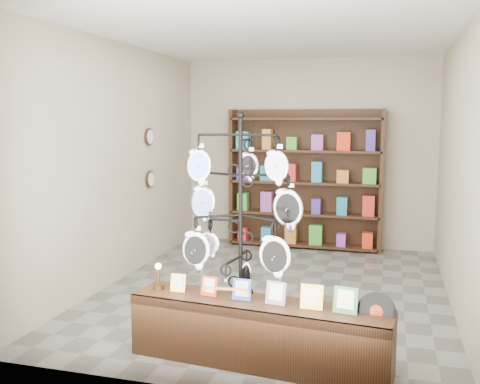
# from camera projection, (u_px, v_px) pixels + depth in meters

# --- Properties ---
(ground) EXTENTS (5.00, 5.00, 0.00)m
(ground) POSITION_uv_depth(u_px,v_px,m) (274.00, 290.00, 6.43)
(ground) COLOR slate
(ground) RESTS_ON ground
(room_envelope) EXTENTS (5.00, 5.00, 5.00)m
(room_envelope) POSITION_uv_depth(u_px,v_px,m) (275.00, 136.00, 6.18)
(room_envelope) COLOR #B8AD94
(room_envelope) RESTS_ON ground
(display_tree) EXTENTS (1.09, 0.90, 2.12)m
(display_tree) POSITION_uv_depth(u_px,v_px,m) (241.00, 216.00, 4.59)
(display_tree) COLOR black
(display_tree) RESTS_ON ground
(front_shelf) EXTENTS (2.23, 0.65, 0.78)m
(front_shelf) POSITION_uv_depth(u_px,v_px,m) (259.00, 333.00, 4.47)
(front_shelf) COLOR black
(front_shelf) RESTS_ON ground
(back_shelving) EXTENTS (2.42, 0.36, 2.20)m
(back_shelving) POSITION_uv_depth(u_px,v_px,m) (305.00, 184.00, 8.48)
(back_shelving) COLOR black
(back_shelving) RESTS_ON ground
(wall_clocks) EXTENTS (0.03, 0.24, 0.84)m
(wall_clocks) POSITION_uv_depth(u_px,v_px,m) (150.00, 158.00, 7.53)
(wall_clocks) COLOR black
(wall_clocks) RESTS_ON ground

